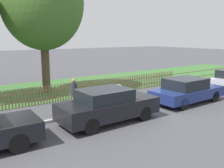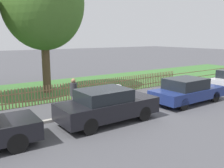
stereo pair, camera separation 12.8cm
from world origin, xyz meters
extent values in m
plane|color=#4C4C51|center=(0.00, 0.00, 0.00)|extent=(120.00, 120.00, 0.00)
cube|color=#B2ADA3|center=(0.00, 0.10, 0.06)|extent=(42.70, 0.20, 0.12)
cube|color=#3D7033|center=(0.00, 6.68, 0.01)|extent=(42.70, 7.07, 0.01)
cube|color=olive|center=(0.00, 3.17, 0.29)|extent=(42.70, 0.03, 0.05)
cube|color=olive|center=(0.00, 3.17, 0.74)|extent=(42.70, 0.03, 0.05)
cube|color=olive|center=(-5.91, 3.15, 0.52)|extent=(0.06, 0.03, 1.03)
cube|color=olive|center=(-5.74, 3.15, 0.52)|extent=(0.06, 0.03, 1.03)
cube|color=olive|center=(-5.58, 3.15, 0.52)|extent=(0.06, 0.03, 1.03)
cube|color=olive|center=(-5.41, 3.15, 0.52)|extent=(0.06, 0.03, 1.03)
cube|color=olive|center=(-5.24, 3.15, 0.52)|extent=(0.06, 0.03, 1.03)
cube|color=olive|center=(-5.08, 3.15, 0.52)|extent=(0.06, 0.03, 1.03)
cube|color=olive|center=(-4.91, 3.15, 0.52)|extent=(0.06, 0.03, 1.03)
cube|color=olive|center=(-4.74, 3.15, 0.52)|extent=(0.06, 0.03, 1.03)
cube|color=olive|center=(-4.58, 3.15, 0.52)|extent=(0.06, 0.03, 1.03)
cube|color=olive|center=(-4.41, 3.15, 0.52)|extent=(0.06, 0.03, 1.03)
cube|color=olive|center=(-4.24, 3.15, 0.52)|extent=(0.06, 0.03, 1.03)
cube|color=olive|center=(-4.08, 3.15, 0.52)|extent=(0.06, 0.03, 1.03)
cube|color=olive|center=(-3.91, 3.15, 0.52)|extent=(0.06, 0.03, 1.03)
cube|color=olive|center=(-3.74, 3.15, 0.52)|extent=(0.06, 0.03, 1.03)
cube|color=olive|center=(-3.58, 3.15, 0.52)|extent=(0.06, 0.03, 1.03)
cube|color=olive|center=(-3.41, 3.15, 0.52)|extent=(0.06, 0.03, 1.03)
cube|color=olive|center=(-3.25, 3.15, 0.52)|extent=(0.06, 0.03, 1.03)
cube|color=olive|center=(-3.08, 3.15, 0.52)|extent=(0.06, 0.03, 1.03)
cube|color=olive|center=(-2.91, 3.15, 0.52)|extent=(0.06, 0.03, 1.03)
cube|color=olive|center=(-2.75, 3.15, 0.52)|extent=(0.06, 0.03, 1.03)
cube|color=olive|center=(-2.58, 3.15, 0.52)|extent=(0.06, 0.03, 1.03)
cube|color=olive|center=(-2.41, 3.15, 0.52)|extent=(0.06, 0.03, 1.03)
cube|color=olive|center=(-2.25, 3.15, 0.52)|extent=(0.06, 0.03, 1.03)
cube|color=olive|center=(-2.08, 3.15, 0.52)|extent=(0.06, 0.03, 1.03)
cube|color=olive|center=(-1.91, 3.15, 0.52)|extent=(0.06, 0.03, 1.03)
cube|color=olive|center=(-1.75, 3.15, 0.52)|extent=(0.06, 0.03, 1.03)
cube|color=olive|center=(-1.58, 3.15, 0.52)|extent=(0.06, 0.03, 1.03)
cube|color=olive|center=(-1.41, 3.15, 0.52)|extent=(0.06, 0.03, 1.03)
cube|color=olive|center=(-1.25, 3.15, 0.52)|extent=(0.06, 0.03, 1.03)
cube|color=olive|center=(-1.08, 3.15, 0.52)|extent=(0.06, 0.03, 1.03)
cube|color=olive|center=(-0.92, 3.15, 0.52)|extent=(0.06, 0.03, 1.03)
cube|color=olive|center=(-0.75, 3.15, 0.52)|extent=(0.06, 0.03, 1.03)
cube|color=olive|center=(-0.58, 3.15, 0.52)|extent=(0.06, 0.03, 1.03)
cube|color=olive|center=(-0.42, 3.15, 0.52)|extent=(0.06, 0.03, 1.03)
cube|color=olive|center=(-0.25, 3.15, 0.52)|extent=(0.06, 0.03, 1.03)
cube|color=olive|center=(-0.08, 3.15, 0.52)|extent=(0.06, 0.03, 1.03)
cube|color=olive|center=(0.08, 3.15, 0.52)|extent=(0.06, 0.03, 1.03)
cube|color=olive|center=(0.25, 3.15, 0.52)|extent=(0.06, 0.03, 1.03)
cube|color=olive|center=(0.42, 3.15, 0.52)|extent=(0.06, 0.03, 1.03)
cube|color=olive|center=(0.58, 3.15, 0.52)|extent=(0.06, 0.03, 1.03)
cube|color=olive|center=(0.75, 3.15, 0.52)|extent=(0.06, 0.03, 1.03)
cube|color=olive|center=(0.92, 3.15, 0.52)|extent=(0.06, 0.03, 1.03)
cube|color=olive|center=(1.08, 3.15, 0.52)|extent=(0.06, 0.03, 1.03)
cube|color=olive|center=(1.25, 3.15, 0.52)|extent=(0.06, 0.03, 1.03)
cube|color=olive|center=(1.41, 3.15, 0.52)|extent=(0.06, 0.03, 1.03)
cube|color=olive|center=(1.58, 3.15, 0.52)|extent=(0.06, 0.03, 1.03)
cube|color=olive|center=(1.75, 3.15, 0.52)|extent=(0.06, 0.03, 1.03)
cube|color=olive|center=(1.91, 3.15, 0.52)|extent=(0.06, 0.03, 1.03)
cube|color=olive|center=(2.08, 3.15, 0.52)|extent=(0.06, 0.03, 1.03)
cube|color=olive|center=(2.25, 3.15, 0.52)|extent=(0.06, 0.03, 1.03)
cube|color=olive|center=(2.41, 3.15, 0.52)|extent=(0.06, 0.03, 1.03)
cube|color=olive|center=(2.58, 3.15, 0.52)|extent=(0.06, 0.03, 1.03)
cube|color=olive|center=(2.75, 3.15, 0.52)|extent=(0.06, 0.03, 1.03)
cube|color=olive|center=(2.91, 3.15, 0.52)|extent=(0.06, 0.03, 1.03)
cube|color=olive|center=(3.08, 3.15, 0.52)|extent=(0.06, 0.03, 1.03)
cube|color=olive|center=(3.25, 3.15, 0.52)|extent=(0.06, 0.03, 1.03)
cube|color=olive|center=(3.41, 3.15, 0.52)|extent=(0.06, 0.03, 1.03)
cube|color=olive|center=(3.58, 3.15, 0.52)|extent=(0.06, 0.03, 1.03)
cube|color=olive|center=(3.74, 3.15, 0.52)|extent=(0.06, 0.03, 1.03)
cube|color=olive|center=(3.91, 3.15, 0.52)|extent=(0.06, 0.03, 1.03)
cube|color=olive|center=(4.08, 3.15, 0.52)|extent=(0.06, 0.03, 1.03)
cube|color=olive|center=(4.24, 3.15, 0.52)|extent=(0.06, 0.03, 1.03)
cube|color=olive|center=(4.41, 3.15, 0.52)|extent=(0.06, 0.03, 1.03)
cube|color=olive|center=(4.58, 3.15, 0.52)|extent=(0.06, 0.03, 1.03)
cube|color=olive|center=(4.74, 3.15, 0.52)|extent=(0.06, 0.03, 1.03)
cube|color=olive|center=(4.91, 3.15, 0.52)|extent=(0.06, 0.03, 1.03)
cube|color=olive|center=(5.08, 3.15, 0.52)|extent=(0.06, 0.03, 1.03)
cube|color=olive|center=(5.24, 3.15, 0.52)|extent=(0.06, 0.03, 1.03)
cube|color=olive|center=(5.41, 3.15, 0.52)|extent=(0.06, 0.03, 1.03)
cube|color=olive|center=(5.58, 3.15, 0.52)|extent=(0.06, 0.03, 1.03)
cube|color=olive|center=(5.74, 3.15, 0.52)|extent=(0.06, 0.03, 1.03)
cube|color=olive|center=(5.91, 3.15, 0.52)|extent=(0.06, 0.03, 1.03)
cube|color=olive|center=(6.07, 3.15, 0.52)|extent=(0.06, 0.03, 1.03)
cube|color=olive|center=(6.24, 3.15, 0.52)|extent=(0.06, 0.03, 1.03)
cube|color=olive|center=(6.41, 3.15, 0.52)|extent=(0.06, 0.03, 1.03)
cube|color=olive|center=(6.57, 3.15, 0.52)|extent=(0.06, 0.03, 1.03)
cylinder|color=black|center=(-6.44, -0.54, 0.34)|extent=(0.68, 0.16, 0.67)
cylinder|color=black|center=(-6.50, -2.15, 0.34)|extent=(0.68, 0.16, 0.67)
cube|color=black|center=(-2.46, -1.30, 0.63)|extent=(4.45, 1.82, 0.70)
cube|color=black|center=(-2.68, -1.30, 1.23)|extent=(2.14, 1.63, 0.51)
cylinder|color=black|center=(-1.09, -0.47, 0.33)|extent=(0.66, 0.15, 0.65)
cylinder|color=black|center=(-1.08, -2.11, 0.33)|extent=(0.66, 0.15, 0.65)
cylinder|color=black|center=(-3.85, -0.49, 0.33)|extent=(0.66, 0.15, 0.65)
cylinder|color=black|center=(-3.83, -2.14, 0.33)|extent=(0.66, 0.15, 0.65)
cube|color=navy|center=(3.00, -1.18, 0.55)|extent=(4.48, 1.93, 0.56)
cube|color=black|center=(2.78, -1.18, 1.12)|extent=(2.16, 1.71, 0.58)
cylinder|color=black|center=(4.36, -0.30, 0.32)|extent=(0.64, 0.15, 0.64)
cylinder|color=black|center=(4.39, -2.02, 0.32)|extent=(0.64, 0.15, 0.64)
cylinder|color=black|center=(1.60, -0.34, 0.32)|extent=(0.64, 0.15, 0.64)
cylinder|color=black|center=(1.63, -2.06, 0.32)|extent=(0.64, 0.15, 0.64)
cylinder|color=black|center=(6.77, -0.32, 0.33)|extent=(0.66, 0.16, 0.66)
cylinder|color=black|center=(-0.19, 0.68, 0.26)|extent=(0.53, 0.11, 0.53)
cylinder|color=black|center=(-1.65, 0.72, 0.26)|extent=(0.53, 0.11, 0.53)
ellipsoid|color=#9EA0A8|center=(-0.92, 0.70, 0.66)|extent=(1.94, 0.67, 0.94)
ellipsoid|color=#9EA0A8|center=(-0.47, 0.69, 0.91)|extent=(0.46, 0.79, 0.43)
cylinder|color=brown|center=(-2.54, 5.90, 2.06)|extent=(0.52, 0.52, 4.13)
ellipsoid|color=#426B28|center=(-2.54, 5.90, 5.76)|extent=(5.17, 5.17, 5.95)
cylinder|color=slate|center=(-2.99, 0.93, 0.41)|extent=(0.15, 0.15, 0.82)
cylinder|color=slate|center=(-3.12, 0.73, 0.41)|extent=(0.15, 0.15, 0.82)
cylinder|color=#333338|center=(-3.05, 0.83, 1.14)|extent=(0.47, 0.47, 0.65)
sphere|color=#A37556|center=(-3.05, 0.83, 1.58)|extent=(0.22, 0.22, 0.22)
camera|label=1|loc=(-8.36, -9.89, 3.68)|focal=40.00mm
camera|label=2|loc=(-8.25, -9.97, 3.68)|focal=40.00mm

